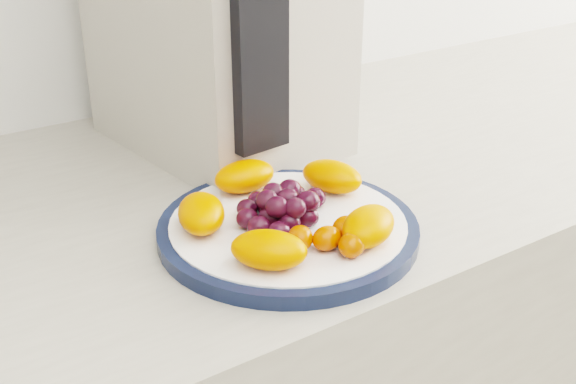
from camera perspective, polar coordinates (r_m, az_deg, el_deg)
plate_rim at (r=0.74m, az=0.00°, el=-2.97°), size 0.27×0.27×0.01m
plate_face at (r=0.74m, az=0.00°, el=-2.91°), size 0.24×0.24×0.02m
appliance_panel at (r=0.77m, az=-2.33°, el=13.29°), size 0.07×0.03×0.28m
fruit_plate at (r=0.72m, az=-0.14°, el=-1.33°), size 0.23×0.22×0.04m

